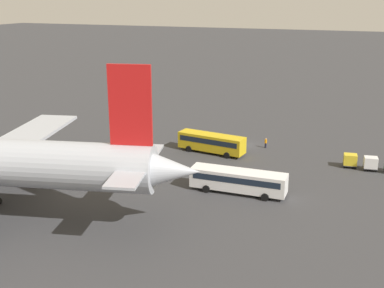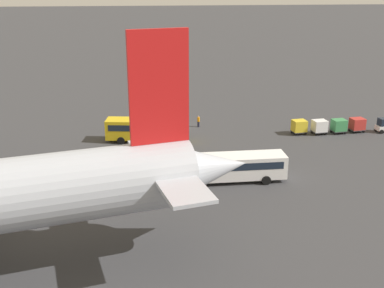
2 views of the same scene
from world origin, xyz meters
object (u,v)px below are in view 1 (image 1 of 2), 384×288
at_px(worker_person, 266,143).
at_px(cargo_cart_yellow, 350,160).
at_px(shuttle_bus_far, 238,179).
at_px(shuttle_bus_near, 211,142).
at_px(cargo_cart_white, 371,163).

height_order(worker_person, cargo_cart_yellow, cargo_cart_yellow).
bearing_deg(shuttle_bus_far, cargo_cart_yellow, -131.09).
distance_m(shuttle_bus_near, cargo_cart_white, 24.70).
distance_m(shuttle_bus_near, shuttle_bus_far, 17.01).
bearing_deg(cargo_cart_white, cargo_cart_yellow, -5.78).
bearing_deg(cargo_cart_yellow, cargo_cart_white, 174.22).
height_order(shuttle_bus_far, cargo_cart_yellow, shuttle_bus_far).
height_order(shuttle_bus_near, shuttle_bus_far, shuttle_bus_near).
distance_m(shuttle_bus_near, worker_person, 9.74).
bearing_deg(shuttle_bus_near, cargo_cart_white, -170.48).
xyz_separation_m(shuttle_bus_far, cargo_cart_white, (-15.92, -15.17, -0.63)).
height_order(cargo_cart_white, cargo_cart_yellow, same).
xyz_separation_m(shuttle_bus_near, cargo_cart_white, (-24.68, -0.58, -0.68)).
distance_m(cargo_cart_white, cargo_cart_yellow, 2.93).
distance_m(shuttle_bus_far, cargo_cart_white, 22.00).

